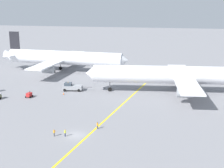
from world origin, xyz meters
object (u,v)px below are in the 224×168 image
(ground_crew_marshaller_foreground, at_px, (98,125))
(ground_crew_wing_walker_right, at_px, (65,133))
(pushback_tug, at_px, (72,87))
(airliner_at_gate_left, at_px, (63,58))
(airliner_being_pushed, at_px, (177,75))
(gse_gpu_cart_small, at_px, (29,95))
(ground_crew_ramp_agent_by_cones, at_px, (54,133))
(traffic_cone_nose_right, at_px, (64,94))

(ground_crew_marshaller_foreground, relative_size, ground_crew_wing_walker_right, 1.02)
(pushback_tug, bearing_deg, airliner_at_gate_left, 115.06)
(airliner_being_pushed, height_order, gse_gpu_cart_small, airliner_being_pushed)
(airliner_at_gate_left, height_order, gse_gpu_cart_small, airliner_at_gate_left)
(pushback_tug, xyz_separation_m, ground_crew_wing_walker_right, (10.48, -35.31, -0.42))
(ground_crew_ramp_agent_by_cones, xyz_separation_m, traffic_cone_nose_right, (-9.20, 30.79, -0.52))
(traffic_cone_nose_right, bearing_deg, airliner_at_gate_left, 109.96)
(ground_crew_ramp_agent_by_cones, xyz_separation_m, ground_crew_marshaller_foreground, (7.99, 5.97, 0.03))
(pushback_tug, relative_size, traffic_cone_nose_right, 15.97)
(pushback_tug, xyz_separation_m, gse_gpu_cart_small, (-10.02, -10.05, -0.44))
(airliner_at_gate_left, height_order, pushback_tug, airliner_at_gate_left)
(traffic_cone_nose_right, bearing_deg, ground_crew_ramp_agent_by_cones, -73.36)
(pushback_tug, bearing_deg, ground_crew_marshaller_foreground, -61.51)
(ground_crew_wing_walker_right, xyz_separation_m, traffic_cone_nose_right, (-11.50, 30.36, -0.53))
(airliner_being_pushed, relative_size, ground_crew_ramp_agent_by_cones, 36.66)
(ground_crew_ramp_agent_by_cones, bearing_deg, ground_crew_wing_walker_right, 10.62)
(gse_gpu_cart_small, height_order, ground_crew_wing_walker_right, gse_gpu_cart_small)
(gse_gpu_cart_small, xyz_separation_m, ground_crew_ramp_agent_by_cones, (18.20, -25.70, 0.00))
(gse_gpu_cart_small, distance_m, traffic_cone_nose_right, 10.35)
(ground_crew_marshaller_foreground, xyz_separation_m, ground_crew_wing_walker_right, (-5.69, -5.54, -0.01))
(airliner_being_pushed, distance_m, gse_gpu_cart_small, 45.45)
(gse_gpu_cart_small, height_order, traffic_cone_nose_right, gse_gpu_cart_small)
(pushback_tug, relative_size, ground_crew_ramp_agent_by_cones, 6.21)
(airliner_being_pushed, height_order, ground_crew_marshaller_foreground, airliner_being_pushed)
(pushback_tug, bearing_deg, traffic_cone_nose_right, -101.67)
(airliner_being_pushed, height_order, traffic_cone_nose_right, airliner_being_pushed)
(airliner_at_gate_left, height_order, airliner_being_pushed, airliner_being_pushed)
(gse_gpu_cart_small, distance_m, ground_crew_wing_walker_right, 32.53)
(airliner_at_gate_left, distance_m, traffic_cone_nose_right, 34.48)
(gse_gpu_cart_small, bearing_deg, ground_crew_ramp_agent_by_cones, -54.70)
(airliner_at_gate_left, xyz_separation_m, pushback_tug, (12.65, -27.05, -4.48))
(airliner_being_pushed, bearing_deg, airliner_at_gate_left, 153.30)
(gse_gpu_cart_small, bearing_deg, airliner_being_pushed, 18.31)
(ground_crew_ramp_agent_by_cones, bearing_deg, airliner_at_gate_left, 108.35)
(airliner_being_pushed, distance_m, pushback_tug, 33.44)
(airliner_being_pushed, bearing_deg, ground_crew_marshaller_foreground, -116.22)
(ground_crew_marshaller_foreground, bearing_deg, pushback_tug, 118.49)
(airliner_at_gate_left, distance_m, ground_crew_wing_walker_right, 66.69)
(airliner_at_gate_left, xyz_separation_m, gse_gpu_cart_small, (2.63, -37.09, -4.92))
(pushback_tug, height_order, ground_crew_marshaller_foreground, pushback_tug)
(pushback_tug, xyz_separation_m, traffic_cone_nose_right, (-1.02, -4.96, -0.95))
(pushback_tug, bearing_deg, gse_gpu_cart_small, -134.92)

